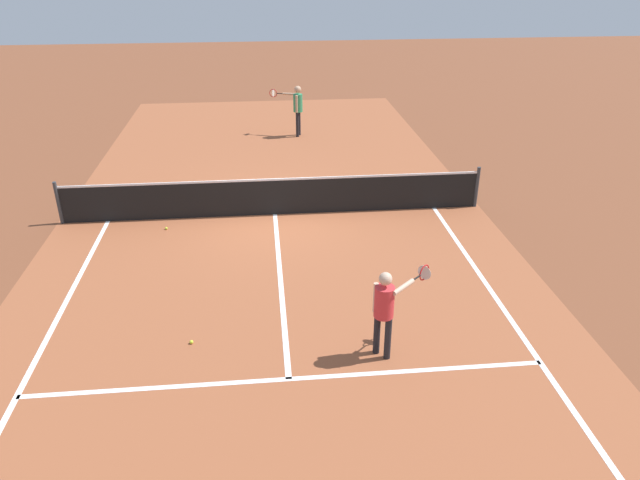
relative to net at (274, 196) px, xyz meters
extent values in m
plane|color=brown|center=(0.00, 0.00, -0.49)|extent=(60.00, 60.00, 0.00)
cube|color=#9E5433|center=(0.00, 0.00, -0.49)|extent=(10.62, 24.40, 0.00)
cube|color=white|center=(-4.11, -5.95, -0.49)|extent=(0.10, 11.89, 0.01)
cube|color=white|center=(4.11, -5.95, -0.49)|extent=(0.10, 11.89, 0.01)
cube|color=white|center=(0.00, -6.40, -0.49)|extent=(8.22, 0.10, 0.01)
cube|color=white|center=(0.00, -3.20, -0.49)|extent=(0.10, 6.40, 0.01)
cylinder|color=#33383D|center=(-5.19, 0.00, 0.04)|extent=(0.09, 0.09, 1.07)
cylinder|color=#33383D|center=(5.19, 0.00, 0.04)|extent=(0.09, 0.09, 1.07)
cube|color=black|center=(0.00, 0.00, -0.04)|extent=(10.39, 0.02, 0.91)
cube|color=white|center=(0.00, 0.00, 0.44)|extent=(10.39, 0.03, 0.05)
cylinder|color=black|center=(1.49, -5.86, -0.11)|extent=(0.11, 0.11, 0.77)
cylinder|color=black|center=(1.64, -6.02, -0.11)|extent=(0.11, 0.11, 0.77)
cylinder|color=red|center=(1.56, -5.94, 0.55)|extent=(0.32, 0.32, 0.54)
sphere|color=beige|center=(1.56, -5.94, 0.97)|extent=(0.21, 0.21, 0.21)
cylinder|color=beige|center=(1.45, -5.82, 0.56)|extent=(0.08, 0.08, 0.53)
cylinder|color=beige|center=(1.87, -5.89, 0.77)|extent=(0.44, 0.42, 0.08)
cylinder|color=black|center=(2.14, -5.63, 0.77)|extent=(0.18, 0.17, 0.03)
torus|color=red|center=(2.32, -5.47, 0.77)|extent=(0.22, 0.21, 0.28)
cylinder|color=silver|center=(2.32, -5.47, 0.77)|extent=(0.17, 0.19, 0.25)
cylinder|color=black|center=(1.03, 6.71, -0.06)|extent=(0.11, 0.11, 0.87)
cylinder|color=black|center=(1.10, 6.92, -0.06)|extent=(0.11, 0.11, 0.87)
cylinder|color=#338C59|center=(1.06, 6.81, 0.68)|extent=(0.32, 0.32, 0.61)
sphere|color=tan|center=(1.06, 6.81, 1.14)|extent=(0.24, 0.24, 0.24)
cylinder|color=tan|center=(1.01, 6.65, 0.69)|extent=(0.08, 0.08, 0.59)
cylinder|color=tan|center=(0.84, 7.07, 0.93)|extent=(0.58, 0.27, 0.08)
cylinder|color=black|center=(0.46, 7.20, 0.93)|extent=(0.22, 0.10, 0.03)
torus|color=red|center=(0.23, 7.28, 0.93)|extent=(0.27, 0.11, 0.28)
cylinder|color=silver|center=(0.23, 7.28, 0.93)|extent=(0.09, 0.24, 0.25)
sphere|color=#CCE033|center=(-1.60, -5.30, -0.46)|extent=(0.07, 0.07, 0.07)
sphere|color=#CCE033|center=(-2.62, -0.63, -0.46)|extent=(0.07, 0.07, 0.07)
camera|label=1|loc=(-0.26, -13.81, 5.63)|focal=33.46mm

